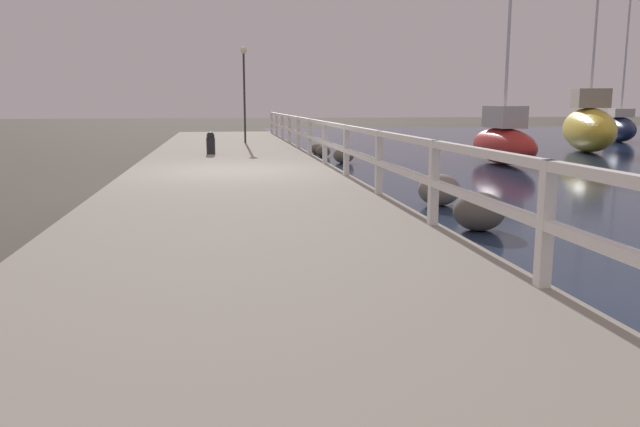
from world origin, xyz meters
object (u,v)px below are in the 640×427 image
(dock_lamp, at_px, (244,78))
(sailboat_red, at_px, (503,141))
(sailboat_navy, at_px, (620,127))
(mooring_bollard, at_px, (211,143))
(sailboat_yellow, at_px, (588,127))

(dock_lamp, xyz_separation_m, sailboat_red, (6.96, -5.56, -1.89))
(dock_lamp, distance_m, sailboat_navy, 17.18)
(mooring_bollard, height_order, sailboat_yellow, sailboat_yellow)
(mooring_bollard, distance_m, sailboat_navy, 19.64)
(sailboat_navy, relative_size, sailboat_red, 1.11)
(mooring_bollard, relative_size, sailboat_yellow, 0.11)
(mooring_bollard, bearing_deg, sailboat_yellow, 13.26)
(sailboat_yellow, xyz_separation_m, sailboat_red, (-5.02, -3.90, -0.22))
(mooring_bollard, bearing_deg, dock_lamp, 76.63)
(mooring_bollard, height_order, sailboat_red, sailboat_red)
(mooring_bollard, relative_size, sailboat_red, 0.11)
(sailboat_yellow, height_order, sailboat_red, sailboat_red)
(sailboat_navy, distance_m, sailboat_red, 13.28)
(sailboat_yellow, bearing_deg, sailboat_red, -121.12)
(sailboat_red, bearing_deg, sailboat_navy, 43.61)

